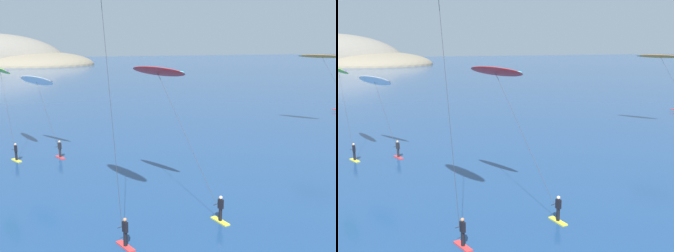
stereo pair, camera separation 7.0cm
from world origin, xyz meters
TOP-DOWN VIEW (x-y plane):
  - headland_island at (-28.62, 200.17)m, footprint 81.91×49.56m
  - kitesurfer_lime at (-22.77, 35.41)m, footprint 2.91×7.09m
  - kitesurfer_red at (-11.74, 18.63)m, footprint 4.37×8.84m
  - kitesurfer_cyan at (-16.53, 14.17)m, footprint 3.44×6.29m
  - kitesurfer_orange at (15.52, 35.95)m, footprint 6.20×7.90m
  - kitesurfer_white at (-19.43, 34.72)m, footprint 4.10×6.30m

SIDE VIEW (x-z plane):
  - headland_island at x=-28.62m, z-range -14.59..14.59m
  - kitesurfer_white at x=-19.43m, z-range 2.88..10.74m
  - kitesurfer_lime at x=-22.77m, z-range 3.36..12.14m
  - kitesurfer_red at x=-11.74m, z-range 3.61..13.12m
  - kitesurfer_orange at x=15.52m, z-range 3.90..13.40m
  - kitesurfer_cyan at x=-16.53m, z-range 5.89..20.09m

